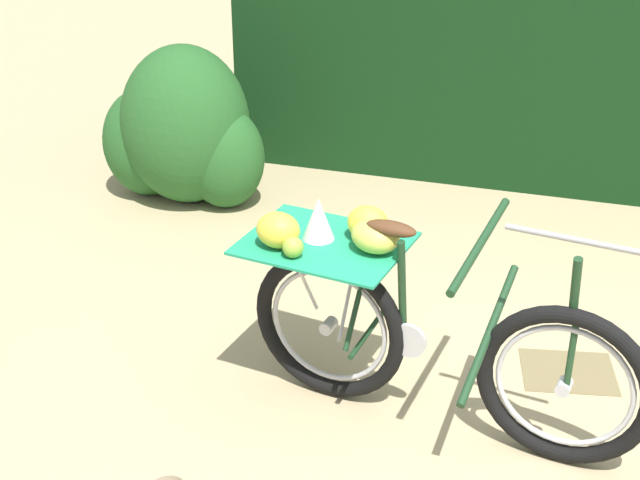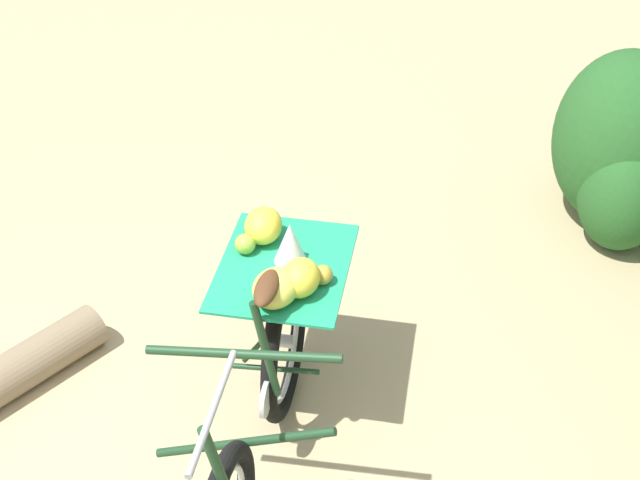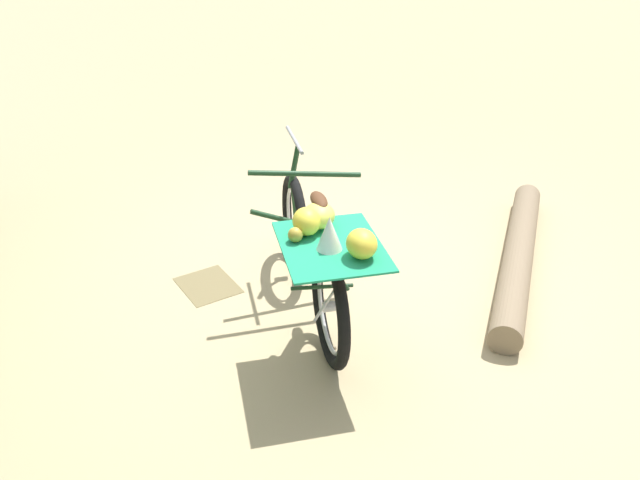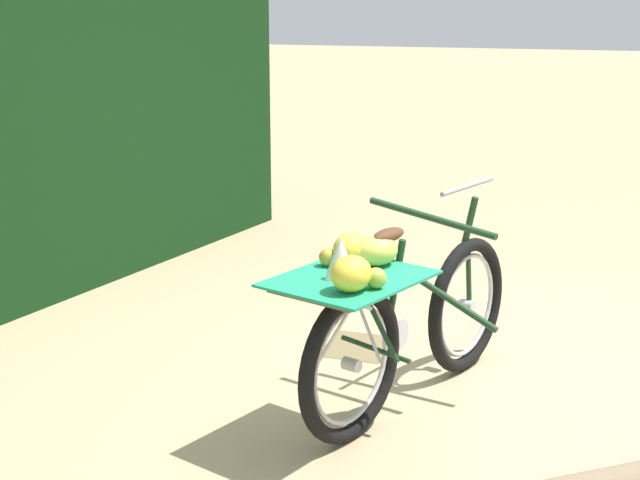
{
  "view_description": "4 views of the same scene",
  "coord_description": "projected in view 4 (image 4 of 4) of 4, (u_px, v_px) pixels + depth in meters",
  "views": [
    {
      "loc": [
        -0.45,
        -3.14,
        2.58
      ],
      "look_at": [
        -0.81,
        0.32,
        0.83
      ],
      "focal_mm": 52.32,
      "sensor_mm": 36.0,
      "label": 1
    },
    {
      "loc": [
        2.09,
        0.05,
        3.13
      ],
      "look_at": [
        -0.72,
        0.53,
        0.96
      ],
      "focal_mm": 50.09,
      "sensor_mm": 36.0,
      "label": 2
    },
    {
      "loc": [
        -3.28,
        2.07,
        2.44
      ],
      "look_at": [
        -0.68,
        0.39,
        0.76
      ],
      "focal_mm": 35.76,
      "sensor_mm": 36.0,
      "label": 3
    },
    {
      "loc": [
        -4.59,
        -0.69,
        1.99
      ],
      "look_at": [
        -0.92,
        0.48,
        0.97
      ],
      "focal_mm": 53.01,
      "sensor_mm": 36.0,
      "label": 4
    }
  ],
  "objects": [
    {
      "name": "ground_plane",
      "position": [
        462.0,
        384.0,
        4.94
      ],
      "size": [
        60.0,
        60.0,
        0.0
      ],
      "primitive_type": "plane",
      "color": "tan"
    },
    {
      "name": "foliage_hedge",
      "position": [
        16.0,
        104.0,
        6.27
      ],
      "size": [
        5.02,
        1.84,
        2.53
      ],
      "primitive_type": "cube",
      "rotation": [
        0.0,
        0.0,
        2.95
      ],
      "color": "black",
      "rests_on": "ground_plane"
    },
    {
      "name": "bicycle",
      "position": [
        401.0,
        315.0,
        4.51
      ],
      "size": [
        1.77,
        0.96,
        1.03
      ],
      "rotation": [
        0.0,
        0.0,
        -0.35
      ],
      "color": "black",
      "rests_on": "ground_plane"
    },
    {
      "name": "leaf_litter_patch",
      "position": [
        357.0,
        346.0,
        5.46
      ],
      "size": [
        0.44,
        0.36,
        0.01
      ],
      "primitive_type": "cube",
      "color": "olive",
      "rests_on": "ground_plane"
    }
  ]
}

